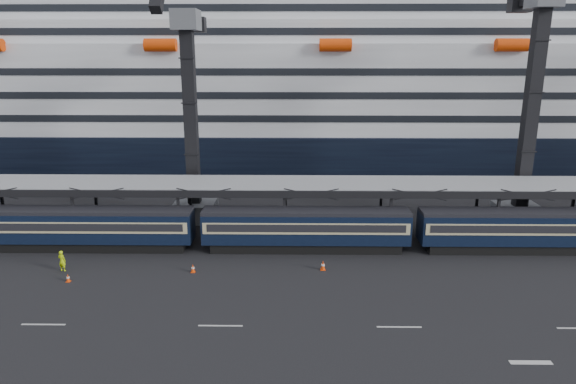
{
  "coord_description": "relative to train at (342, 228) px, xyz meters",
  "views": [
    {
      "loc": [
        -9.02,
        -34.89,
        17.64
      ],
      "look_at": [
        -9.64,
        10.0,
        5.59
      ],
      "focal_mm": 32.0,
      "sensor_mm": 36.0,
      "label": 1
    }
  ],
  "objects": [
    {
      "name": "canopy",
      "position": [
        4.65,
        4.0,
        3.05
      ],
      "size": [
        130.0,
        6.25,
        5.53
      ],
      "color": "gray",
      "rests_on": "ground"
    },
    {
      "name": "ground",
      "position": [
        4.65,
        -10.0,
        -2.2
      ],
      "size": [
        260.0,
        260.0,
        0.0
      ],
      "primitive_type": "plane",
      "color": "black",
      "rests_on": "ground"
    },
    {
      "name": "lane_markings",
      "position": [
        12.8,
        -15.23,
        -2.19
      ],
      "size": [
        111.0,
        4.27,
        0.02
      ],
      "color": "beige",
      "rests_on": "ground"
    },
    {
      "name": "crane_dark_near",
      "position": [
        -15.35,
        8.59,
        9.73
      ],
      "size": [
        4.5,
        17.75,
        35.08
      ],
      "color": "#4E5156",
      "rests_on": "ground"
    },
    {
      "name": "traffic_cone_c",
      "position": [
        -12.88,
        -5.24,
        -1.84
      ],
      "size": [
        0.37,
        0.37,
        0.74
      ],
      "color": "#F03E07",
      "rests_on": "ground"
    },
    {
      "name": "train",
      "position": [
        0.0,
        0.0,
        0.0
      ],
      "size": [
        133.05,
        3.0,
        4.05
      ],
      "color": "black",
      "rests_on": "ground"
    },
    {
      "name": "worker",
      "position": [
        -23.92,
        -5.1,
        -1.3
      ],
      "size": [
        0.74,
        0.57,
        1.81
      ],
      "primitive_type": "imported",
      "rotation": [
        0.0,
        0.0,
        2.91
      ],
      "color": "#C5EB0C",
      "rests_on": "ground"
    },
    {
      "name": "cruise_ship",
      "position": [
        3.57,
        35.99,
        10.14
      ],
      "size": [
        214.09,
        28.84,
        34.0
      ],
      "color": "black",
      "rests_on": "ground"
    },
    {
      "name": "traffic_cone_b",
      "position": [
        -22.55,
        -7.23,
        -1.87
      ],
      "size": [
        0.34,
        0.34,
        0.68
      ],
      "color": "#F03E07",
      "rests_on": "ground"
    },
    {
      "name": "crane_dark_mid",
      "position": [
        19.65,
        7.59,
        11.16
      ],
      "size": [
        4.5,
        18.24,
        39.64
      ],
      "color": "#4E5156",
      "rests_on": "ground"
    },
    {
      "name": "traffic_cone_d",
      "position": [
        -1.97,
        -4.6,
        -1.78
      ],
      "size": [
        0.42,
        0.42,
        0.85
      ],
      "color": "#F03E07",
      "rests_on": "ground"
    }
  ]
}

